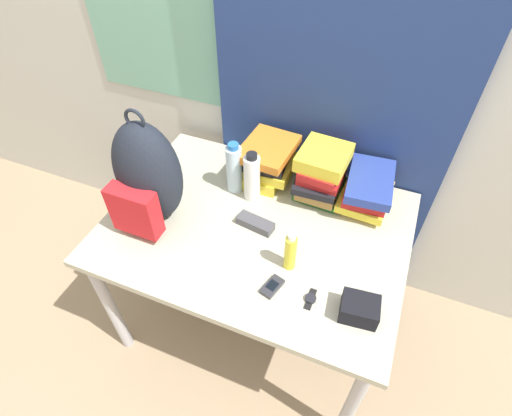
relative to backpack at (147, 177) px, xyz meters
The scene contains 15 objects.
ground_plane 1.07m from the backpack, 40.02° to the right, with size 12.00×12.00×0.00m, color #9E8466.
wall_back 0.80m from the backpack, 57.78° to the left, with size 6.00×0.06×2.50m.
curtain_blue 0.85m from the backpack, 46.17° to the left, with size 1.01×0.04×2.50m.
desk 0.50m from the backpack, 14.46° to the left, with size 1.19×0.87×0.72m.
backpack is the anchor object (origin of this frame).
book_stack_left 0.52m from the backpack, 49.12° to the left, with size 0.22×0.27×0.19m.
book_stack_center 0.70m from the backpack, 33.78° to the left, with size 0.21×0.28×0.22m.
book_stack_right 0.87m from the backpack, 26.85° to the left, with size 0.21×0.29×0.15m.
water_bottle 0.37m from the backpack, 49.35° to the left, with size 0.07×0.07×0.24m.
sports_bottle 0.42m from the backpack, 38.11° to the left, with size 0.07×0.07×0.23m.
sunscreen_bottle 0.60m from the backpack, ahead, with size 0.04×0.04×0.17m.
cell_phone 0.61m from the backpack, 14.70° to the right, with size 0.07×0.10×0.02m.
sunglasses_case 0.45m from the backpack, 13.57° to the left, with size 0.16×0.08×0.04m.
camera_pouch 0.89m from the backpack, ahead, with size 0.13×0.11×0.07m.
wristwatch 0.74m from the backpack, 11.42° to the right, with size 0.04×0.09×0.01m.
Camera 1 is at (0.40, -0.55, 1.92)m, focal length 28.00 mm.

